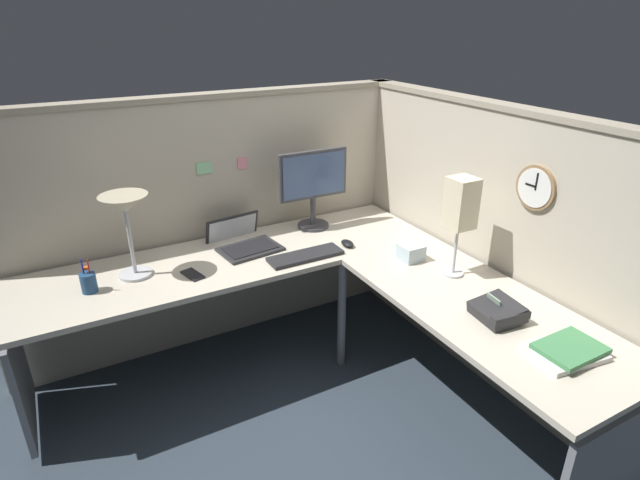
{
  "coord_description": "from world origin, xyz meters",
  "views": [
    {
      "loc": [
        -1.2,
        -2.05,
        2.0
      ],
      "look_at": [
        -0.01,
        0.13,
        0.89
      ],
      "focal_mm": 28.68,
      "sensor_mm": 36.0,
      "label": 1
    }
  ],
  "objects_px": {
    "monitor": "(313,183)",
    "wall_clock": "(536,188)",
    "office_phone": "(498,312)",
    "tissue_box": "(411,252)",
    "pen_cup": "(89,282)",
    "keyboard": "(306,256)",
    "computer_mouse": "(347,243)",
    "laptop": "(242,241)",
    "book_stack": "(567,351)",
    "cell_phone": "(193,275)",
    "desk_lamp_paper": "(461,206)",
    "desk_lamp_dome": "(125,211)"
  },
  "relations": [
    {
      "from": "monitor",
      "to": "wall_clock",
      "type": "relative_size",
      "value": 2.27
    },
    {
      "from": "keyboard",
      "to": "desk_lamp_paper",
      "type": "distance_m",
      "value": 0.89
    },
    {
      "from": "desk_lamp_paper",
      "to": "tissue_box",
      "type": "bearing_deg",
      "value": 109.46
    },
    {
      "from": "laptop",
      "to": "pen_cup",
      "type": "bearing_deg",
      "value": -169.43
    },
    {
      "from": "cell_phone",
      "to": "wall_clock",
      "type": "xyz_separation_m",
      "value": [
        1.46,
        -0.87,
        0.5
      ]
    },
    {
      "from": "cell_phone",
      "to": "laptop",
      "type": "bearing_deg",
      "value": 19.03
    },
    {
      "from": "cell_phone",
      "to": "keyboard",
      "type": "bearing_deg",
      "value": -22.66
    },
    {
      "from": "laptop",
      "to": "book_stack",
      "type": "bearing_deg",
      "value": -65.01
    },
    {
      "from": "pen_cup",
      "to": "book_stack",
      "type": "bearing_deg",
      "value": -42.28
    },
    {
      "from": "office_phone",
      "to": "book_stack",
      "type": "distance_m",
      "value": 0.33
    },
    {
      "from": "computer_mouse",
      "to": "pen_cup",
      "type": "xyz_separation_m",
      "value": [
        -1.4,
        0.15,
        0.04
      ]
    },
    {
      "from": "laptop",
      "to": "keyboard",
      "type": "height_order",
      "value": "laptop"
    },
    {
      "from": "pen_cup",
      "to": "tissue_box",
      "type": "distance_m",
      "value": 1.69
    },
    {
      "from": "desk_lamp_dome",
      "to": "book_stack",
      "type": "xyz_separation_m",
      "value": [
        1.39,
        -1.55,
        -0.34
      ]
    },
    {
      "from": "cell_phone",
      "to": "book_stack",
      "type": "height_order",
      "value": "book_stack"
    },
    {
      "from": "keyboard",
      "to": "tissue_box",
      "type": "bearing_deg",
      "value": -31.19
    },
    {
      "from": "computer_mouse",
      "to": "wall_clock",
      "type": "distance_m",
      "value": 1.08
    },
    {
      "from": "tissue_box",
      "to": "monitor",
      "type": "bearing_deg",
      "value": 110.31
    },
    {
      "from": "desk_lamp_paper",
      "to": "wall_clock",
      "type": "relative_size",
      "value": 2.41
    },
    {
      "from": "monitor",
      "to": "keyboard",
      "type": "xyz_separation_m",
      "value": [
        -0.25,
        -0.38,
        -0.28
      ]
    },
    {
      "from": "monitor",
      "to": "keyboard",
      "type": "distance_m",
      "value": 0.53
    },
    {
      "from": "pen_cup",
      "to": "wall_clock",
      "type": "distance_m",
      "value": 2.22
    },
    {
      "from": "office_phone",
      "to": "book_stack",
      "type": "height_order",
      "value": "office_phone"
    },
    {
      "from": "keyboard",
      "to": "computer_mouse",
      "type": "xyz_separation_m",
      "value": [
        0.29,
        0.02,
        0.01
      ]
    },
    {
      "from": "desk_lamp_dome",
      "to": "office_phone",
      "type": "xyz_separation_m",
      "value": [
        1.35,
        -1.22,
        -0.33
      ]
    },
    {
      "from": "computer_mouse",
      "to": "cell_phone",
      "type": "xyz_separation_m",
      "value": [
        -0.91,
        0.08,
        -0.01
      ]
    },
    {
      "from": "pen_cup",
      "to": "wall_clock",
      "type": "height_order",
      "value": "wall_clock"
    },
    {
      "from": "office_phone",
      "to": "book_stack",
      "type": "bearing_deg",
      "value": -82.26
    },
    {
      "from": "keyboard",
      "to": "tissue_box",
      "type": "xyz_separation_m",
      "value": [
        0.5,
        -0.3,
        0.03
      ]
    },
    {
      "from": "laptop",
      "to": "book_stack",
      "type": "xyz_separation_m",
      "value": [
        0.76,
        -1.64,
        -0.0
      ]
    },
    {
      "from": "pen_cup",
      "to": "office_phone",
      "type": "xyz_separation_m",
      "value": [
        1.58,
        -1.15,
        -0.02
      ]
    },
    {
      "from": "tissue_box",
      "to": "wall_clock",
      "type": "xyz_separation_m",
      "value": [
        0.34,
        -0.47,
        0.46
      ]
    },
    {
      "from": "tissue_box",
      "to": "pen_cup",
      "type": "bearing_deg",
      "value": 163.53
    },
    {
      "from": "wall_clock",
      "to": "monitor",
      "type": "bearing_deg",
      "value": 117.11
    },
    {
      "from": "cell_phone",
      "to": "desk_lamp_paper",
      "type": "bearing_deg",
      "value": -41.99
    },
    {
      "from": "computer_mouse",
      "to": "book_stack",
      "type": "bearing_deg",
      "value": -80.38
    },
    {
      "from": "office_phone",
      "to": "wall_clock",
      "type": "distance_m",
      "value": 0.63
    },
    {
      "from": "keyboard",
      "to": "laptop",
      "type": "bearing_deg",
      "value": 126.83
    },
    {
      "from": "keyboard",
      "to": "computer_mouse",
      "type": "bearing_deg",
      "value": 3.65
    },
    {
      "from": "tissue_box",
      "to": "computer_mouse",
      "type": "bearing_deg",
      "value": 123.69
    },
    {
      "from": "laptop",
      "to": "cell_phone",
      "type": "bearing_deg",
      "value": -147.13
    },
    {
      "from": "desk_lamp_paper",
      "to": "pen_cup",
      "type": "bearing_deg",
      "value": 156.96
    },
    {
      "from": "wall_clock",
      "to": "pen_cup",
      "type": "bearing_deg",
      "value": 154.11
    },
    {
      "from": "office_phone",
      "to": "monitor",
      "type": "bearing_deg",
      "value": 99.08
    },
    {
      "from": "keyboard",
      "to": "book_stack",
      "type": "bearing_deg",
      "value": -68.59
    },
    {
      "from": "keyboard",
      "to": "office_phone",
      "type": "distance_m",
      "value": 1.09
    },
    {
      "from": "keyboard",
      "to": "book_stack",
      "type": "relative_size",
      "value": 1.41
    },
    {
      "from": "office_phone",
      "to": "desk_lamp_dome",
      "type": "bearing_deg",
      "value": 137.82
    },
    {
      "from": "monitor",
      "to": "computer_mouse",
      "type": "distance_m",
      "value": 0.45
    },
    {
      "from": "laptop",
      "to": "office_phone",
      "type": "bearing_deg",
      "value": -61.29
    }
  ]
}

